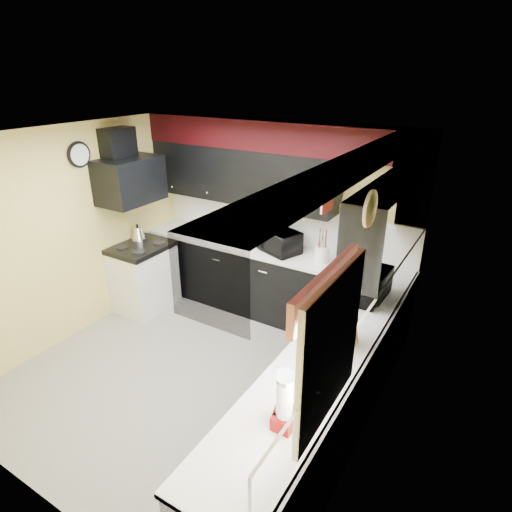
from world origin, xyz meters
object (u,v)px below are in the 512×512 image
at_px(toaster_oven, 279,241).
at_px(kettle, 138,233).
at_px(microwave, 367,284).
at_px(utensil_crock, 322,255).
at_px(knife_block, 353,257).

height_order(toaster_oven, kettle, toaster_oven).
height_order(microwave, utensil_crock, microwave).
xyz_separation_m(microwave, kettle, (-3.15, 0.01, -0.08)).
relative_size(toaster_oven, microwave, 0.91).
distance_m(knife_block, kettle, 2.86).
distance_m(microwave, utensil_crock, 0.92).
bearing_deg(microwave, knife_block, 30.89).
xyz_separation_m(utensil_crock, knife_block, (0.35, 0.11, 0.01)).
bearing_deg(toaster_oven, microwave, -2.65).
bearing_deg(kettle, toaster_oven, 17.08).
bearing_deg(knife_block, microwave, -69.24).
distance_m(toaster_oven, knife_block, 0.93).
relative_size(toaster_oven, utensil_crock, 2.67).
bearing_deg(microwave, toaster_oven, 68.10).
distance_m(utensil_crock, kettle, 2.49).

